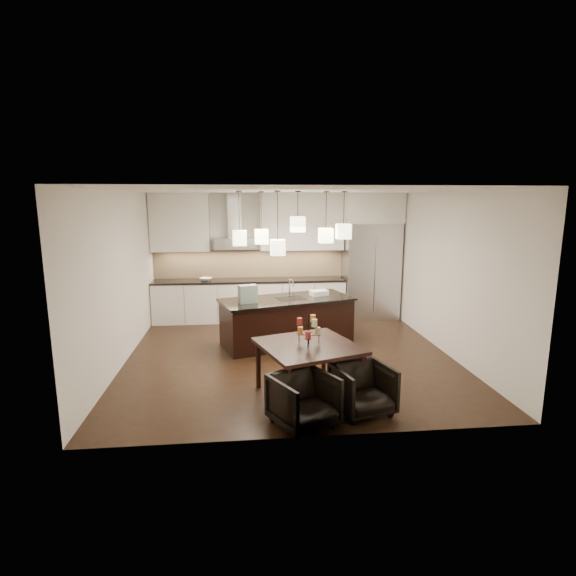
{
  "coord_description": "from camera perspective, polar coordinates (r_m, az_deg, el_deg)",
  "views": [
    {
      "loc": [
        -0.79,
        -7.38,
        2.65
      ],
      "look_at": [
        0.0,
        0.2,
        1.15
      ],
      "focal_mm": 28.0,
      "sensor_mm": 36.0,
      "label": 1
    }
  ],
  "objects": [
    {
      "name": "candelabra",
      "position": [
        6.05,
        2.65,
        -5.23
      ],
      "size": [
        0.44,
        0.44,
        0.43
      ],
      "primitive_type": null,
      "rotation": [
        0.0,
        0.0,
        0.32
      ],
      "color": "black",
      "rests_on": "dining_table"
    },
    {
      "name": "dining_table",
      "position": [
        6.24,
        2.6,
        -10.36
      ],
      "size": [
        1.54,
        1.54,
        0.73
      ],
      "primitive_type": null,
      "rotation": [
        0.0,
        0.0,
        0.32
      ],
      "color": "black",
      "rests_on": "floor"
    },
    {
      "name": "armchair_right",
      "position": [
        5.86,
        9.47,
        -12.53
      ],
      "size": [
        0.83,
        0.84,
        0.63
      ],
      "primitive_type": "imported",
      "rotation": [
        0.0,
        0.0,
        0.27
      ],
      "color": "black",
      "rests_on": "floor"
    },
    {
      "name": "candle_c",
      "position": [
        5.93,
        2.56,
        -5.98
      ],
      "size": [
        0.09,
        0.09,
        0.1
      ],
      "primitive_type": "cylinder",
      "rotation": [
        0.0,
        0.0,
        0.32
      ],
      "color": "maroon",
      "rests_on": "candelabra"
    },
    {
      "name": "candle_d",
      "position": [
        6.14,
        3.18,
        -3.87
      ],
      "size": [
        0.09,
        0.09,
        0.1
      ],
      "primitive_type": "cylinder",
      "rotation": [
        0.0,
        0.0,
        0.32
      ],
      "color": "orange",
      "rests_on": "candelabra"
    },
    {
      "name": "ceiling",
      "position": [
        7.43,
        0.16,
        12.36
      ],
      "size": [
        5.5,
        5.5,
        0.02
      ],
      "primitive_type": "cube",
      "color": "white",
      "rests_on": "wall_back"
    },
    {
      "name": "upper_cab_left",
      "position": [
        10.05,
        -13.58,
        8.11
      ],
      "size": [
        1.25,
        0.35,
        1.25
      ],
      "primitive_type": "cube",
      "color": "silver",
      "rests_on": "wall_back"
    },
    {
      "name": "candle_a",
      "position": [
        6.12,
        3.79,
        -5.45
      ],
      "size": [
        0.09,
        0.09,
        0.1
      ],
      "primitive_type": "cylinder",
      "rotation": [
        0.0,
        0.0,
        0.32
      ],
      "color": "beige",
      "rests_on": "candelabra"
    },
    {
      "name": "candle_f",
      "position": [
        5.92,
        3.38,
        -4.45
      ],
      "size": [
        0.09,
        0.09,
        0.1
      ],
      "primitive_type": "cylinder",
      "rotation": [
        0.0,
        0.0,
        0.32
      ],
      "color": "beige",
      "rests_on": "candelabra"
    },
    {
      "name": "floor",
      "position": [
        7.89,
        0.15,
        -8.58
      ],
      "size": [
        5.5,
        5.5,
        0.02
      ],
      "primitive_type": "cube",
      "color": "black",
      "rests_on": "ground"
    },
    {
      "name": "island_top",
      "position": [
        8.28,
        -0.16,
        -1.47
      ],
      "size": [
        2.61,
        1.67,
        0.04
      ],
      "primitive_type": "cube",
      "rotation": [
        0.0,
        0.0,
        0.29
      ],
      "color": "black",
      "rests_on": "island_body"
    },
    {
      "name": "lower_cabinets",
      "position": [
        10.06,
        -4.86,
        -1.6
      ],
      "size": [
        4.21,
        0.62,
        0.88
      ],
      "primitive_type": "cube",
      "color": "silver",
      "rests_on": "floor"
    },
    {
      "name": "pendant_b",
      "position": [
        8.19,
        -3.39,
        6.52
      ],
      "size": [
        0.24,
        0.24,
        0.26
      ],
      "primitive_type": "cube",
      "color": "#FBF3C0",
      "rests_on": "ceiling"
    },
    {
      "name": "tote_bag",
      "position": [
        7.94,
        -5.13,
        -0.76
      ],
      "size": [
        0.35,
        0.25,
        0.32
      ],
      "primitive_type": "cube",
      "rotation": [
        0.0,
        0.0,
        0.29
      ],
      "color": "#22573B",
      "rests_on": "island_top"
    },
    {
      "name": "fridge_panel",
      "position": [
        10.18,
        10.71,
        9.96
      ],
      "size": [
        1.26,
        0.72,
        0.65
      ],
      "primitive_type": "cube",
      "color": "silver",
      "rests_on": "refrigerator"
    },
    {
      "name": "pendant_c",
      "position": [
        7.79,
        1.24,
        8.09
      ],
      "size": [
        0.24,
        0.24,
        0.26
      ],
      "primitive_type": "cube",
      "color": "#FBF3C0",
      "rests_on": "ceiling"
    },
    {
      "name": "wall_back",
      "position": [
        10.25,
        -1.48,
        4.12
      ],
      "size": [
        5.5,
        0.02,
        2.8
      ],
      "primitive_type": "cube",
      "color": "silver",
      "rests_on": "ground"
    },
    {
      "name": "pendant_d",
      "position": [
        8.18,
        4.82,
        6.65
      ],
      "size": [
        0.24,
        0.24,
        0.26
      ],
      "primitive_type": "cube",
      "color": "#FBF3C0",
      "rests_on": "ceiling"
    },
    {
      "name": "hood_chimney",
      "position": [
        9.98,
        -6.8,
        9.16
      ],
      "size": [
        0.3,
        0.28,
        0.96
      ],
      "primitive_type": "cube",
      "color": "#B7B7BA",
      "rests_on": "hood_canopy"
    },
    {
      "name": "upper_cab_right",
      "position": [
        10.06,
        1.76,
        8.42
      ],
      "size": [
        1.85,
        0.35,
        1.25
      ],
      "primitive_type": "cube",
      "color": "silver",
      "rests_on": "wall_back"
    },
    {
      "name": "refrigerator",
      "position": [
        10.3,
        10.43,
        2.15
      ],
      "size": [
        1.2,
        0.72,
        2.15
      ],
      "primitive_type": "cube",
      "color": "#B7B7BA",
      "rests_on": "floor"
    },
    {
      "name": "food_container",
      "position": [
        8.57,
        3.96,
        -0.62
      ],
      "size": [
        0.37,
        0.31,
        0.09
      ],
      "primitive_type": "cube",
      "rotation": [
        0.0,
        0.0,
        0.29
      ],
      "color": "silver",
      "rests_on": "island_top"
    },
    {
      "name": "wall_right",
      "position": [
        8.29,
        19.51,
        1.81
      ],
      "size": [
        0.02,
        5.5,
        2.8
      ],
      "primitive_type": "cube",
      "color": "silver",
      "rests_on": "ground"
    },
    {
      "name": "fruit_bowl",
      "position": [
        9.94,
        -10.4,
        1.11
      ],
      "size": [
        0.32,
        0.32,
        0.06
      ],
      "primitive_type": "imported",
      "rotation": [
        0.0,
        0.0,
        -0.28
      ],
      "color": "silver",
      "rests_on": "countertop"
    },
    {
      "name": "island_body",
      "position": [
        8.39,
        -0.15,
        -4.34
      ],
      "size": [
        2.51,
        1.57,
        0.82
      ],
      "primitive_type": "cube",
      "rotation": [
        0.0,
        0.0,
        0.29
      ],
      "color": "black",
      "rests_on": "floor"
    },
    {
      "name": "pendant_a",
      "position": [
        7.95,
        -6.15,
        6.33
      ],
      "size": [
        0.24,
        0.24,
        0.26
      ],
      "primitive_type": "cube",
      "color": "#FBF3C0",
      "rests_on": "ceiling"
    },
    {
      "name": "pendant_e",
      "position": [
        8.02,
        7.05,
        7.15
      ],
      "size": [
        0.24,
        0.24,
        0.26
      ],
      "primitive_type": "cube",
      "color": "#FBF3C0",
      "rests_on": "ceiling"
    },
    {
      "name": "candle_b",
      "position": [
        6.13,
        1.57,
        -5.4
      ],
      "size": [
        0.09,
        0.09,
        0.1
      ],
      "primitive_type": "cylinder",
      "rotation": [
        0.0,
        0.0,
        0.32
      ],
      "color": "orange",
      "rests_on": "candelabra"
    },
    {
      "name": "candle_e",
      "position": [
        5.98,
        1.48,
        -4.27
      ],
      "size": [
        0.09,
        0.09,
        0.1
      ],
      "primitive_type": "cylinder",
      "rotation": [
        0.0,
        0.0,
        0.32
      ],
      "color": "maroon",
      "rests_on": "candelabra"
    },
    {
      "name": "wall_front",
      "position": [
        4.85,
        3.62,
        -3.82
      ],
      "size": [
        5.5,
        0.02,
        2.8
      ],
      "primitive_type": "cube",
      "color": "silver",
      "rests_on": "ground"
    },
    {
      "name": "backsplash",
      "position": [
        10.21,
        -4.97,
        3.13
      ],
      "size": [
        4.21,
        0.02,
        0.63
      ],
      "primitive_type": "cube",
      "color": "#CFB589",
      "rests_on": "countertop"
    },
    {
      "name": "faucet",
      "position": [
        8.36,
        0.19,
        0.03
      ],
      "size": [
        0.15,
        0.24,
        0.36
      ],
      "primitive_type": null,
      "rotation": [
        0.0,
        0.0,
        0.29
      ],
      "color": "silver",
      "rests_on": "island_top"
    },
    {
      "name": "wall_left",
      "position": [
        7.74,
        -20.6,
        1.12
      ],
      "size": [
        0.02,
        5.5,
        2.8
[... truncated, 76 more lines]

